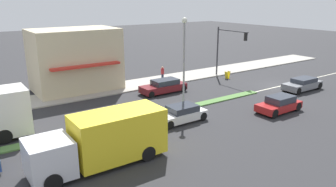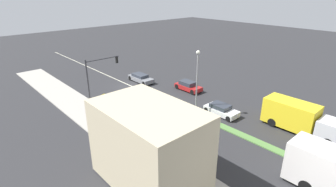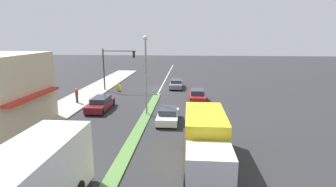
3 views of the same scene
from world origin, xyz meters
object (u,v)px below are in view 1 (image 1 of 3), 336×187
at_px(suv_grey, 303,84).
at_px(sedan_maroon, 164,86).
at_px(pedestrian, 163,73).
at_px(street_lamp, 184,52).
at_px(van_white, 181,114).
at_px(traffic_signal_main, 227,44).
at_px(hatchback_red, 279,104).
at_px(warning_aframe_sign, 227,75).
at_px(delivery_truck, 104,139).

bearing_deg(suv_grey, sedan_maroon, 58.96).
bearing_deg(pedestrian, suv_grey, -137.20).
bearing_deg(pedestrian, street_lamp, 157.16).
height_order(pedestrian, van_white, pedestrian).
height_order(street_lamp, suv_grey, street_lamp).
height_order(traffic_signal_main, street_lamp, street_lamp).
distance_m(pedestrian, sedan_maroon, 4.04).
bearing_deg(van_white, traffic_signal_main, -56.70).
xyz_separation_m(traffic_signal_main, sedan_maroon, (-1.12, 9.36, -3.28)).
height_order(sedan_maroon, hatchback_red, hatchback_red).
height_order(warning_aframe_sign, van_white, van_white).
bearing_deg(delivery_truck, warning_aframe_sign, -62.02).
bearing_deg(warning_aframe_sign, sedan_maroon, 93.73).
bearing_deg(traffic_signal_main, warning_aframe_sign, 165.79).
relative_size(pedestrian, delivery_truck, 0.22).
bearing_deg(traffic_signal_main, pedestrian, 72.48).
xyz_separation_m(warning_aframe_sign, sedan_maroon, (-0.60, 9.23, 0.20)).
bearing_deg(hatchback_red, van_white, 70.40).
xyz_separation_m(pedestrian, delivery_truck, (-13.40, 12.87, 0.47)).
bearing_deg(suv_grey, delivery_truck, 97.03).
relative_size(warning_aframe_sign, hatchback_red, 0.21).
bearing_deg(delivery_truck, traffic_signal_main, -61.02).
bearing_deg(suv_grey, hatchback_red, 110.69).
relative_size(street_lamp, delivery_truck, 0.98).
bearing_deg(van_white, suv_grey, -90.00).
relative_size(pedestrian, suv_grey, 0.37).
relative_size(warning_aframe_sign, suv_grey, 0.19).
height_order(traffic_signal_main, sedan_maroon, traffic_signal_main).
distance_m(pedestrian, hatchback_red, 13.62).
bearing_deg(hatchback_red, delivery_truck, 90.00).
relative_size(traffic_signal_main, van_white, 1.43).
bearing_deg(street_lamp, suv_grey, -99.35).
xyz_separation_m(van_white, hatchback_red, (-2.80, -7.86, 0.03)).
bearing_deg(warning_aframe_sign, suv_grey, -160.67).
xyz_separation_m(traffic_signal_main, pedestrian, (2.28, 7.22, -2.90)).
xyz_separation_m(pedestrian, hatchback_red, (-13.40, -2.41, -0.37)).
relative_size(delivery_truck, sedan_maroon, 1.64).
distance_m(delivery_truck, sedan_maroon, 14.69).
xyz_separation_m(traffic_signal_main, warning_aframe_sign, (-0.52, 0.13, -3.47)).
height_order(traffic_signal_main, suv_grey, traffic_signal_main).
bearing_deg(pedestrian, hatchback_red, -169.82).
height_order(suv_grey, sedan_maroon, sedan_maroon).
height_order(delivery_truck, suv_grey, delivery_truck).
height_order(street_lamp, pedestrian, street_lamp).
distance_m(delivery_truck, hatchback_red, 15.30).
relative_size(suv_grey, sedan_maroon, 0.98).
height_order(delivery_truck, sedan_maroon, delivery_truck).
relative_size(traffic_signal_main, pedestrian, 3.36).
distance_m(street_lamp, van_white, 5.10).
height_order(suv_grey, hatchback_red, hatchback_red).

